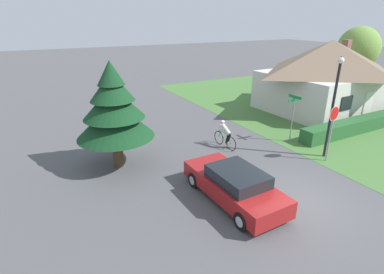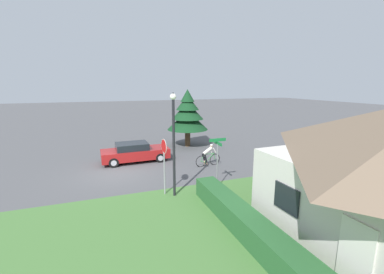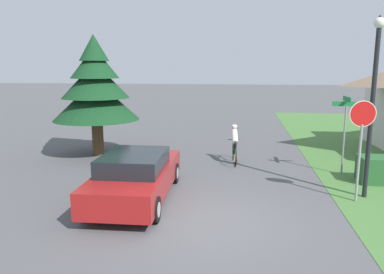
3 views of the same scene
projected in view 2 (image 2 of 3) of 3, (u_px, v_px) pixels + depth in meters
ground_plane at (119, 173)px, 15.61m from camera, size 140.00×140.00×0.00m
hedge_row at (286, 261)px, 7.18m from camera, size 11.76×0.90×0.83m
sedan_left_lane at (135, 152)px, 17.76m from camera, size 1.96×4.59×1.34m
cyclist at (208, 155)px, 16.84m from camera, size 0.44×1.80×1.46m
stop_sign at (164, 156)px, 12.20m from camera, size 0.70×0.09×2.76m
street_lamp at (174, 135)px, 11.81m from camera, size 0.29×0.29×4.94m
street_name_sign at (217, 154)px, 12.86m from camera, size 0.90×0.90×2.65m
conifer_tall_near at (188, 114)px, 21.79m from camera, size 3.47×3.47×4.89m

